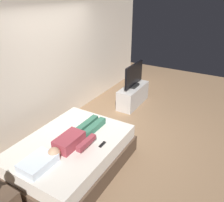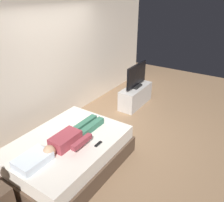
% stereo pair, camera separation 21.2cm
% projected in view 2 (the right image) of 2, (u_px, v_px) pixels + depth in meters
% --- Properties ---
extents(ground_plane, '(10.00, 10.00, 0.00)m').
position_uv_depth(ground_plane, '(113.00, 139.00, 4.57)').
color(ground_plane, '#8C6B4C').
extents(back_wall, '(6.40, 0.10, 2.80)m').
position_uv_depth(back_wall, '(67.00, 56.00, 4.96)').
color(back_wall, beige).
rests_on(back_wall, ground).
extents(bed, '(1.97, 1.47, 0.54)m').
position_uv_depth(bed, '(68.00, 153.00, 3.77)').
color(bed, brown).
rests_on(bed, ground).
extents(pillow, '(0.48, 0.34, 0.12)m').
position_uv_depth(pillow, '(33.00, 160.00, 3.12)').
color(pillow, white).
rests_on(pillow, bed).
extents(person, '(1.26, 0.46, 0.18)m').
position_uv_depth(person, '(72.00, 137.00, 3.59)').
color(person, '#993842').
rests_on(person, bed).
extents(remote, '(0.15, 0.04, 0.02)m').
position_uv_depth(remote, '(98.00, 144.00, 3.53)').
color(remote, black).
rests_on(remote, bed).
extents(tv_stand, '(1.10, 0.40, 0.50)m').
position_uv_depth(tv_stand, '(135.00, 96.00, 5.83)').
color(tv_stand, '#B7B2AD').
rests_on(tv_stand, ground).
extents(tv, '(0.88, 0.20, 0.59)m').
position_uv_depth(tv, '(136.00, 76.00, 5.59)').
color(tv, black).
rests_on(tv, tv_stand).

